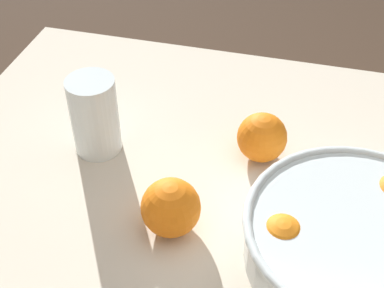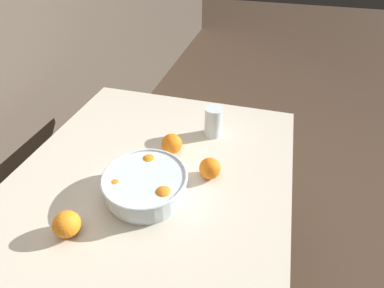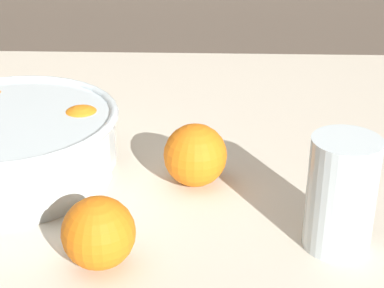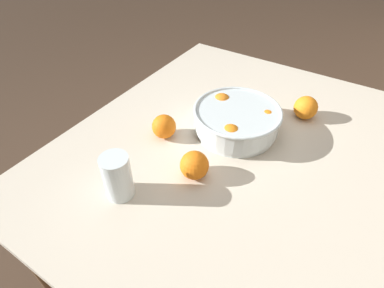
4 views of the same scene
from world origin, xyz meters
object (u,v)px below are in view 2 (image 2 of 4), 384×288
at_px(fruit_bowl, 146,184).
at_px(juice_glass, 213,123).
at_px(orange_loose_near_bowl, 67,224).
at_px(orange_loose_aside, 172,144).
at_px(orange_loose_front, 210,168).

bearing_deg(fruit_bowl, juice_glass, -19.55).
distance_m(orange_loose_near_bowl, orange_loose_aside, 0.49).
bearing_deg(orange_loose_aside, fruit_bowl, 177.45).
xyz_separation_m(fruit_bowl, orange_loose_near_bowl, (-0.21, 0.17, -0.01)).
xyz_separation_m(orange_loose_near_bowl, orange_loose_front, (0.36, -0.36, -0.00)).
bearing_deg(orange_loose_front, juice_glass, 9.84).
xyz_separation_m(juice_glass, orange_loose_near_bowl, (-0.62, 0.32, -0.02)).
relative_size(juice_glass, orange_loose_near_bowl, 1.60).
bearing_deg(juice_glass, orange_loose_near_bowl, 152.97).
height_order(orange_loose_front, orange_loose_aside, orange_loose_aside).
height_order(orange_loose_near_bowl, orange_loose_front, orange_loose_near_bowl).
bearing_deg(orange_loose_near_bowl, fruit_bowl, -39.15).
distance_m(fruit_bowl, orange_loose_near_bowl, 0.27).
height_order(juice_glass, orange_loose_aside, juice_glass).
distance_m(orange_loose_near_bowl, orange_loose_front, 0.51).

